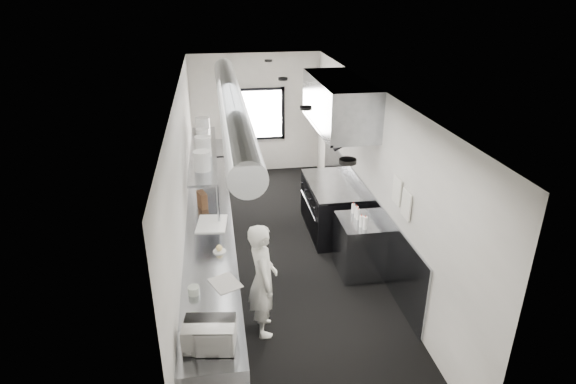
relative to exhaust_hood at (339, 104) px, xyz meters
name	(u,v)px	position (x,y,z in m)	size (l,w,h in m)	color
floor	(281,254)	(-1.10, -0.70, -2.39)	(3.00, 8.00, 0.01)	black
ceiling	(279,90)	(-1.10, -0.70, 0.41)	(3.00, 8.00, 0.01)	silver
wall_back	(256,114)	(-1.10, 3.30, -0.99)	(3.00, 0.02, 2.80)	silver
wall_front	(349,358)	(-1.10, -4.70, -0.99)	(3.00, 0.02, 2.80)	silver
wall_left	(184,184)	(-2.60, -0.70, -0.99)	(0.02, 8.00, 2.80)	silver
wall_right	(371,173)	(0.40, -0.70, -0.99)	(0.02, 8.00, 2.80)	silver
wall_cladding	(361,211)	(0.38, -0.40, -1.84)	(0.03, 5.50, 1.10)	gray
hvac_duct	(231,102)	(-1.80, -0.30, 0.16)	(0.40, 0.40, 6.40)	#9A9EA2
service_window	(256,114)	(-1.10, 3.26, -0.99)	(1.36, 0.05, 1.25)	white
exhaust_hood	(339,104)	(0.00, 0.00, 0.00)	(0.81, 2.20, 0.88)	gray
prep_counter	(211,252)	(-2.25, -1.20, -1.94)	(0.70, 6.00, 0.90)	gray
pass_shelf	(204,153)	(-2.29, 0.30, -0.86)	(0.45, 3.00, 0.68)	gray
range	(331,207)	(-0.06, 0.00, -1.92)	(0.88, 1.60, 0.94)	black
bottle_station	(359,246)	(0.05, -1.40, -1.94)	(0.65, 0.80, 0.90)	gray
far_work_table	(209,167)	(-2.25, 2.50, -1.94)	(0.70, 1.20, 0.90)	gray
notice_sheet_a	(397,191)	(0.37, -1.90, -0.79)	(0.02, 0.28, 0.38)	white
notice_sheet_b	(406,205)	(0.37, -2.25, -0.84)	(0.02, 0.28, 0.38)	white
line_cook	(263,280)	(-1.59, -2.57, -1.60)	(0.57, 0.38, 1.57)	silver
microwave	(209,335)	(-2.26, -3.81, -1.35)	(0.48, 0.36, 0.29)	silver
deli_tub_a	(194,320)	(-2.42, -3.44, -1.44)	(0.15, 0.15, 0.11)	#A2AB9D
deli_tub_b	(194,290)	(-2.44, -2.89, -1.44)	(0.14, 0.14, 0.10)	#A2AB9D
newspaper	(225,283)	(-2.07, -2.73, -1.49)	(0.31, 0.38, 0.01)	white
small_plate	(219,251)	(-2.12, -1.98, -1.48)	(0.17, 0.17, 0.01)	silver
pastry	(219,248)	(-2.12, -1.98, -1.43)	(0.09, 0.09, 0.09)	#E3C777
cutting_board	(212,224)	(-2.21, -1.15, -1.48)	(0.43, 0.58, 0.02)	silver
knife_block	(202,200)	(-2.35, -0.52, -1.36)	(0.11, 0.24, 0.26)	brown
plate_stack_a	(202,161)	(-2.30, -0.60, -0.67)	(0.26, 0.26, 0.31)	silver
plate_stack_b	(203,147)	(-2.28, 0.05, -0.65)	(0.27, 0.27, 0.34)	silver
plate_stack_c	(203,138)	(-2.29, 0.57, -0.66)	(0.23, 0.23, 0.32)	silver
plate_stack_d	(203,128)	(-2.29, 1.03, -0.62)	(0.26, 0.26, 0.40)	silver
squeeze_bottle_a	(365,223)	(0.03, -1.66, -1.39)	(0.07, 0.07, 0.20)	silver
squeeze_bottle_b	(361,221)	(0.00, -1.58, -1.40)	(0.06, 0.06, 0.18)	silver
squeeze_bottle_c	(358,214)	(0.01, -1.35, -1.40)	(0.06, 0.06, 0.18)	silver
squeeze_bottle_d	(356,212)	(0.01, -1.27, -1.40)	(0.06, 0.06, 0.18)	silver
squeeze_bottle_e	(353,208)	(0.01, -1.12, -1.41)	(0.05, 0.05, 0.16)	silver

